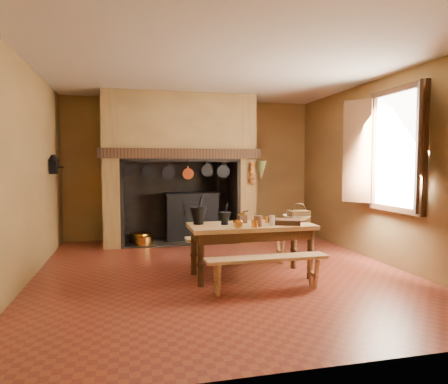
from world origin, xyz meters
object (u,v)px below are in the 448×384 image
iron_range (192,215)px  mixing_bowl (296,218)px  wicker_basket (299,215)px  bench_front (267,265)px  work_table (251,232)px  coffee_grinder (242,218)px

iron_range → mixing_bowl: iron_range is taller
wicker_basket → bench_front: bearing=-136.5°
bench_front → mixing_bowl: mixing_bowl is taller
bench_front → mixing_bowl: bearing=46.7°
mixing_bowl → wicker_basket: wicker_basket is taller
bench_front → mixing_bowl: 1.10m
mixing_bowl → work_table: bearing=-171.1°
coffee_grinder → wicker_basket: size_ratio=0.62×
wicker_basket → iron_range: bearing=110.6°
wicker_basket → work_table: bearing=-174.3°
mixing_bowl → bench_front: bearing=-133.3°
work_table → bench_front: 0.69m
work_table → mixing_bowl: bearing=8.9°
coffee_grinder → mixing_bowl: coffee_grinder is taller
coffee_grinder → work_table: bearing=-65.7°
work_table → mixing_bowl: size_ratio=4.65×
coffee_grinder → wicker_basket: bearing=-11.7°
work_table → bench_front: (-0.00, -0.62, -0.29)m
wicker_basket → mixing_bowl: bearing=140.4°
work_table → bench_front: bearing=-90.0°
coffee_grinder → wicker_basket: 0.80m
iron_range → mixing_bowl: size_ratio=4.56×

